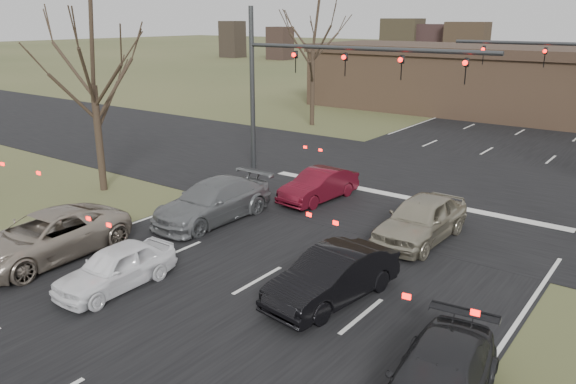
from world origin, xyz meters
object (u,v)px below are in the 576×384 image
at_px(mast_arm_near, 307,72).
at_px(car_grey_ahead, 213,201).
at_px(car_white_sedan, 116,267).
at_px(car_silver_ahead, 421,219).
at_px(car_black_hatch, 333,276).
at_px(car_red_ahead, 319,185).
at_px(car_silver_suv, 46,237).

xyz_separation_m(mast_arm_near, car_grey_ahead, (0.51, -6.95, -4.31)).
distance_m(car_white_sedan, car_silver_ahead, 10.19).
height_order(car_black_hatch, car_silver_ahead, car_silver_ahead).
distance_m(mast_arm_near, car_white_sedan, 13.66).
relative_size(car_red_ahead, car_silver_ahead, 0.87).
xyz_separation_m(mast_arm_near, car_red_ahead, (2.41, -2.50, -4.41)).
height_order(car_silver_suv, car_grey_ahead, car_grey_ahead).
height_order(car_white_sedan, car_black_hatch, car_black_hatch).
distance_m(car_silver_suv, car_black_hatch, 9.40).
xyz_separation_m(car_silver_suv, car_white_sedan, (3.50, 0.03, -0.12)).
distance_m(car_black_hatch, car_red_ahead, 8.85).
bearing_deg(car_silver_ahead, car_red_ahead, 164.23).
distance_m(car_silver_suv, car_white_sedan, 3.50).
relative_size(mast_arm_near, car_black_hatch, 2.80).
bearing_deg(car_grey_ahead, car_silver_suv, -105.49).
bearing_deg(car_red_ahead, car_silver_suv, -105.00).
bearing_deg(car_red_ahead, car_silver_ahead, -12.55).
relative_size(car_black_hatch, car_grey_ahead, 0.83).
bearing_deg(car_red_ahead, mast_arm_near, 138.71).
relative_size(mast_arm_near, car_grey_ahead, 2.32).
distance_m(car_black_hatch, car_silver_ahead, 5.50).
relative_size(car_grey_ahead, car_red_ahead, 1.30).
bearing_deg(car_white_sedan, mast_arm_near, 98.89).
bearing_deg(car_silver_ahead, mast_arm_near, 153.29).
bearing_deg(car_black_hatch, car_white_sedan, -142.72).
height_order(car_red_ahead, car_silver_ahead, car_silver_ahead).
bearing_deg(mast_arm_near, car_silver_suv, -95.69).
bearing_deg(car_white_sedan, car_black_hatch, 28.55).
height_order(car_black_hatch, car_red_ahead, car_black_hatch).
xyz_separation_m(mast_arm_near, car_silver_ahead, (7.76, -4.16, -4.28)).
distance_m(car_grey_ahead, car_red_ahead, 4.84).
xyz_separation_m(mast_arm_near, car_silver_suv, (-1.27, -12.75, -4.32)).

